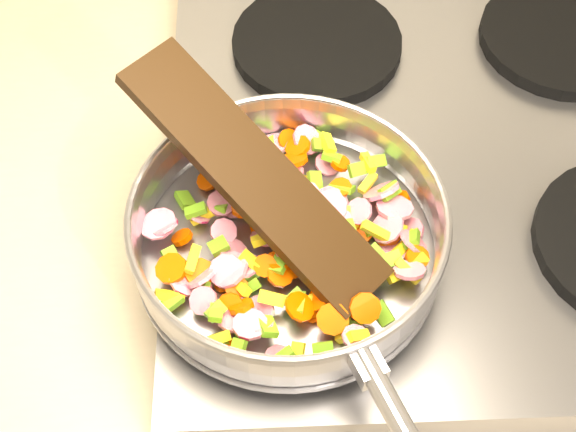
{
  "coord_description": "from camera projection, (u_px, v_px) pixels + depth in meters",
  "views": [
    {
      "loc": [
        -0.9,
        1.13,
        1.57
      ],
      "look_at": [
        -0.88,
        1.52,
        1.01
      ],
      "focal_mm": 50.0,
      "sensor_mm": 36.0,
      "label": 1
    }
  ],
  "objects": [
    {
      "name": "cooktop",
      "position": [
        457.0,
        152.0,
        0.84
      ],
      "size": [
        0.6,
        0.6,
        0.04
      ],
      "primitive_type": "cube",
      "color": "#939399",
      "rests_on": "counter_top"
    },
    {
      "name": "grate_fl",
      "position": [
        335.0,
        253.0,
        0.73
      ],
      "size": [
        0.19,
        0.19,
        0.02
      ],
      "primitive_type": "cylinder",
      "color": "black",
      "rests_on": "cooktop"
    },
    {
      "name": "grate_bl",
      "position": [
        317.0,
        43.0,
        0.9
      ],
      "size": [
        0.19,
        0.19,
        0.02
      ],
      "primitive_type": "cylinder",
      "color": "black",
      "rests_on": "cooktop"
    },
    {
      "name": "grate_br",
      "position": [
        564.0,
        37.0,
        0.9
      ],
      "size": [
        0.19,
        0.19,
        0.02
      ],
      "primitive_type": "cylinder",
      "color": "black",
      "rests_on": "cooktop"
    },
    {
      "name": "saute_pan",
      "position": [
        289.0,
        232.0,
        0.7
      ],
      "size": [
        0.32,
        0.47,
        0.06
      ],
      "rotation": [
        0.0,
        0.0,
        0.38
      ],
      "color": "#9E9EA5",
      "rests_on": "grate_fl"
    },
    {
      "name": "vegetable_heap",
      "position": [
        290.0,
        238.0,
        0.71
      ],
      "size": [
        0.27,
        0.26,
        0.05
      ],
      "color": "#EC4C00",
      "rests_on": "saute_pan"
    },
    {
      "name": "wooden_spatula",
      "position": [
        254.0,
        176.0,
        0.68
      ],
      "size": [
        0.23,
        0.23,
        0.11
      ],
      "primitive_type": "cube",
      "rotation": [
        0.0,
        -0.37,
        2.36
      ],
      "color": "black",
      "rests_on": "saute_pan"
    }
  ]
}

